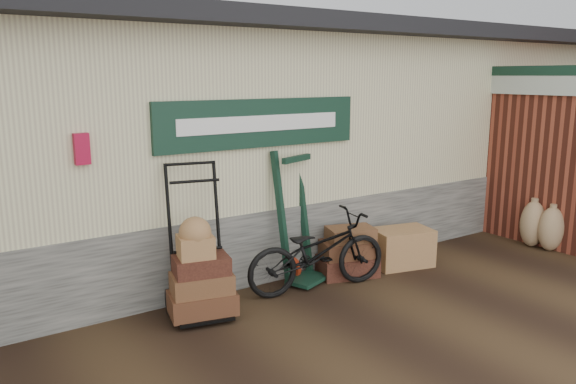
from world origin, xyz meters
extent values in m
plane|color=black|center=(0.00, 0.00, 0.00)|extent=(80.00, 80.00, 0.00)
cube|color=#4C4C47|center=(0.00, 2.75, 0.45)|extent=(14.00, 3.54, 0.90)
cube|color=tan|center=(0.00, 2.75, 1.95)|extent=(14.00, 3.50, 2.10)
cube|color=black|center=(0.00, 2.60, 3.10)|extent=(14.40, 4.10, 0.20)
cube|color=#112E21|center=(-0.30, 0.97, 1.95)|extent=(2.60, 0.06, 0.55)
cube|color=white|center=(-0.30, 0.94, 1.95)|extent=(2.10, 0.01, 0.18)
cube|color=#A30B2D|center=(-2.30, 0.97, 1.80)|extent=(0.14, 0.10, 0.30)
cube|color=maroon|center=(4.70, 1.20, 1.30)|extent=(1.60, 4.50, 2.60)
cube|color=#194C2D|center=(3.88, 0.20, 2.35)|extent=(0.04, 2.40, 0.28)
cube|color=#112E21|center=(3.88, 0.20, 2.55)|extent=(0.05, 2.50, 0.14)
cube|color=brown|center=(1.61, 0.55, 0.25)|extent=(0.85, 0.66, 0.50)
imported|color=black|center=(0.15, 0.48, 0.52)|extent=(0.88, 1.85, 1.03)
ellipsoid|color=#866748|center=(3.82, 0.08, 0.34)|extent=(0.53, 0.50, 0.68)
ellipsoid|color=#866748|center=(3.85, -0.20, 0.32)|extent=(0.43, 0.37, 0.64)
camera|label=1|loc=(-3.63, -4.53, 2.49)|focal=35.00mm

